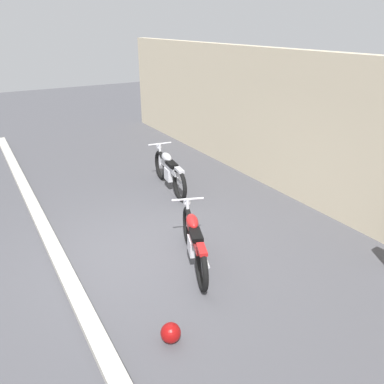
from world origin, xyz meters
TOP-DOWN VIEW (x-y plane):
  - ground_plane at (0.00, 0.00)m, footprint 40.00×40.00m
  - building_wall at (0.00, 4.14)m, footprint 18.00×0.30m
  - curb_strip at (0.00, -1.32)m, footprint 18.00×0.24m
  - helmet at (2.05, -0.50)m, footprint 0.26×0.26m
  - motorcycle_red at (0.70, 0.66)m, footprint 1.94×0.92m
  - motorcycle_silver at (-2.35, 1.79)m, footprint 2.16×0.61m

SIDE VIEW (x-z plane):
  - ground_plane at x=0.00m, z-range 0.00..0.00m
  - curb_strip at x=0.00m, z-range 0.00..0.12m
  - helmet at x=2.05m, z-range 0.00..0.26m
  - motorcycle_red at x=0.70m, z-range -0.02..0.90m
  - motorcycle_silver at x=-2.35m, z-range -0.02..0.95m
  - building_wall at x=0.00m, z-range 0.00..3.25m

